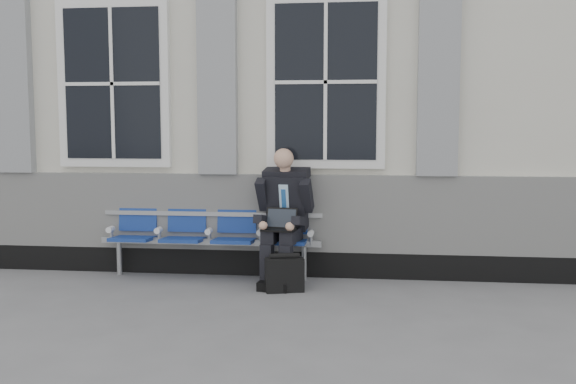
# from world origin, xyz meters

# --- Properties ---
(ground) EXTENTS (70.00, 70.00, 0.00)m
(ground) POSITION_xyz_m (0.00, 0.00, 0.00)
(ground) COLOR slate
(ground) RESTS_ON ground
(station_building) EXTENTS (14.40, 4.40, 4.49)m
(station_building) POSITION_xyz_m (-0.02, 3.47, 2.22)
(station_building) COLOR beige
(station_building) RESTS_ON ground
(bench) EXTENTS (2.60, 0.47, 0.91)m
(bench) POSITION_xyz_m (-0.98, 1.32, 0.55)
(bench) COLOR #9EA0A3
(bench) RESTS_ON ground
(businessman) EXTENTS (0.66, 0.88, 1.51)m
(businessman) POSITION_xyz_m (-0.10, 1.18, 0.81)
(businessman) COLOR black
(businessman) RESTS_ON ground
(briefcase) EXTENTS (0.44, 0.28, 0.42)m
(briefcase) POSITION_xyz_m (-0.04, 0.75, 0.19)
(briefcase) COLOR black
(briefcase) RESTS_ON ground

